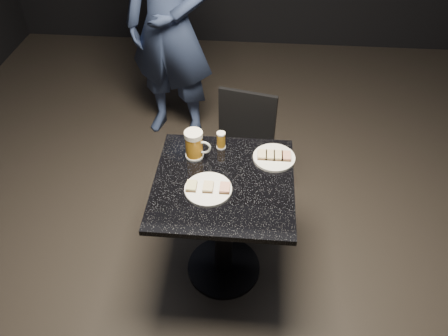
{
  "coord_description": "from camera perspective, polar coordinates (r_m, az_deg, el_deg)",
  "views": [
    {
      "loc": [
        0.13,
        -1.55,
        2.27
      ],
      "look_at": [
        0.0,
        0.02,
        0.82
      ],
      "focal_mm": 35.0,
      "sensor_mm": 36.0,
      "label": 1
    }
  ],
  "objects": [
    {
      "name": "floor",
      "position": [
        2.75,
        -0.04,
        -12.95
      ],
      "size": [
        6.0,
        6.0,
        0.0
      ],
      "primitive_type": "plane",
      "color": "black",
      "rests_on": "ground"
    },
    {
      "name": "plate_large",
      "position": [
        2.12,
        -2.08,
        -2.79
      ],
      "size": [
        0.23,
        0.23,
        0.01
      ],
      "primitive_type": "cylinder",
      "color": "white",
      "rests_on": "table"
    },
    {
      "name": "plate_small",
      "position": [
        2.31,
        6.54,
        1.35
      ],
      "size": [
        0.22,
        0.22,
        0.01
      ],
      "primitive_type": "cylinder",
      "color": "white",
      "rests_on": "table"
    },
    {
      "name": "patron",
      "position": [
        3.27,
        -7.12,
        18.0
      ],
      "size": [
        0.77,
        0.61,
        1.84
      ],
      "primitive_type": "imported",
      "rotation": [
        0.0,
        0.0,
        -0.28
      ],
      "color": "navy",
      "rests_on": "floor"
    },
    {
      "name": "table",
      "position": [
        2.35,
        -0.04,
        -5.94
      ],
      "size": [
        0.7,
        0.7,
        0.75
      ],
      "color": "black",
      "rests_on": "floor"
    },
    {
      "name": "beer_mug",
      "position": [
        2.27,
        -3.87,
        3.09
      ],
      "size": [
        0.14,
        0.1,
        0.16
      ],
      "color": "white",
      "rests_on": "table"
    },
    {
      "name": "beer_tumbler",
      "position": [
        2.34,
        -0.39,
        3.66
      ],
      "size": [
        0.05,
        0.05,
        0.1
      ],
      "color": "silver",
      "rests_on": "table"
    },
    {
      "name": "chair",
      "position": [
        2.75,
        2.33,
        2.47
      ],
      "size": [
        0.43,
        0.43,
        0.85
      ],
      "color": "black",
      "rests_on": "floor"
    },
    {
      "name": "canapes_on_plate_large",
      "position": [
        2.11,
        -2.09,
        -2.48
      ],
      "size": [
        0.21,
        0.07,
        0.02
      ],
      "color": "#4C3521",
      "rests_on": "plate_large"
    },
    {
      "name": "canapes_on_plate_small",
      "position": [
        2.3,
        6.58,
        1.66
      ],
      "size": [
        0.17,
        0.07,
        0.02
      ],
      "color": "#4C3521",
      "rests_on": "plate_small"
    }
  ]
}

